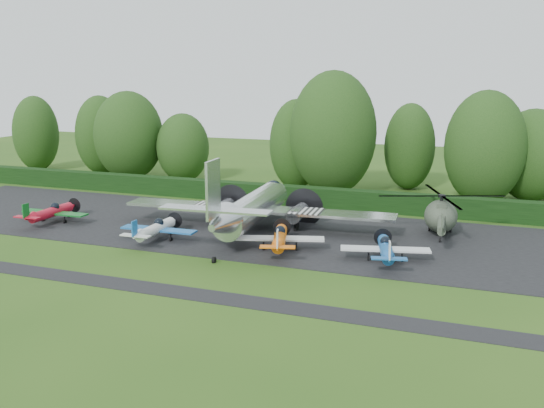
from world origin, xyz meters
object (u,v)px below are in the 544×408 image
at_px(light_plane_orange, 280,238).
at_px(light_plane_blue, 386,249).
at_px(transport_plane, 252,208).
at_px(light_plane_red, 51,212).
at_px(light_plane_white, 156,229).
at_px(helicopter, 441,213).

xyz_separation_m(light_plane_orange, light_plane_blue, (8.06, 0.11, -0.06)).
bearing_deg(transport_plane, light_plane_blue, -15.25).
bearing_deg(light_plane_orange, transport_plane, 150.12).
xyz_separation_m(light_plane_red, light_plane_white, (12.08, -1.91, -0.01)).
bearing_deg(light_plane_orange, light_plane_red, -165.93).
height_order(light_plane_orange, light_plane_blue, light_plane_orange).
bearing_deg(light_plane_white, helicopter, 27.50).
bearing_deg(light_plane_white, light_plane_red, 172.69).
xyz_separation_m(light_plane_blue, helicopter, (2.90, 9.50, 0.80)).
bearing_deg(transport_plane, light_plane_white, -135.65).
distance_m(transport_plane, light_plane_white, 8.22).
relative_size(light_plane_orange, helicopter, 0.58).
relative_size(light_plane_red, light_plane_white, 1.01).
distance_m(light_plane_white, light_plane_blue, 18.52).
xyz_separation_m(light_plane_red, light_plane_orange, (22.51, -1.17, 0.04)).
relative_size(light_plane_blue, helicopter, 0.55).
height_order(light_plane_blue, helicopter, helicopter).
bearing_deg(light_plane_blue, helicopter, 87.20).
bearing_deg(helicopter, light_plane_blue, -101.41).
relative_size(light_plane_white, light_plane_blue, 1.01).
xyz_separation_m(transport_plane, light_plane_blue, (12.26, -4.38, -1.12)).
bearing_deg(transport_plane, light_plane_orange, -42.52).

